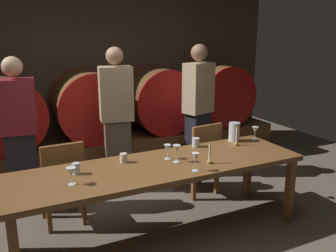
% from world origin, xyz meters
% --- Properties ---
extents(ground_plane, '(8.38, 8.38, 0.00)m').
position_xyz_m(ground_plane, '(0.00, 0.00, 0.00)').
color(ground_plane, brown).
extents(back_wall, '(6.44, 0.24, 2.52)m').
position_xyz_m(back_wall, '(0.00, 2.67, 1.26)').
color(back_wall, '#473A2D').
rests_on(back_wall, ground).
extents(barrel_shelf, '(5.80, 0.90, 0.43)m').
position_xyz_m(barrel_shelf, '(0.00, 2.12, 0.22)').
color(barrel_shelf, brown).
rests_on(barrel_shelf, ground).
extents(wine_barrel_left, '(0.96, 0.77, 0.96)m').
position_xyz_m(wine_barrel_left, '(-1.04, 2.12, 0.91)').
color(wine_barrel_left, '#513319').
rests_on(wine_barrel_left, barrel_shelf).
extents(wine_barrel_center, '(0.96, 0.77, 0.96)m').
position_xyz_m(wine_barrel_center, '(0.02, 2.12, 0.91)').
color(wine_barrel_center, brown).
rests_on(wine_barrel_center, barrel_shelf).
extents(wine_barrel_right, '(0.96, 0.77, 0.96)m').
position_xyz_m(wine_barrel_right, '(1.07, 2.12, 0.91)').
color(wine_barrel_right, '#513319').
rests_on(wine_barrel_right, barrel_shelf).
extents(wine_barrel_far_right, '(0.96, 0.77, 0.96)m').
position_xyz_m(wine_barrel_far_right, '(2.13, 2.12, 0.91)').
color(wine_barrel_far_right, brown).
rests_on(wine_barrel_far_right, barrel_shelf).
extents(dining_table, '(2.73, 0.79, 0.73)m').
position_xyz_m(dining_table, '(0.16, 0.07, 0.66)').
color(dining_table, brown).
rests_on(dining_table, ground).
extents(chair_left, '(0.41, 0.41, 0.88)m').
position_xyz_m(chair_left, '(-0.62, 0.69, 0.49)').
color(chair_left, brown).
rests_on(chair_left, ground).
extents(chair_right, '(0.44, 0.44, 0.88)m').
position_xyz_m(chair_right, '(0.98, 0.70, 0.49)').
color(chair_right, brown).
rests_on(chair_right, ground).
extents(guest_left, '(0.41, 0.29, 1.66)m').
position_xyz_m(guest_left, '(-0.94, 1.22, 0.85)').
color(guest_left, black).
rests_on(guest_left, ground).
extents(guest_center, '(0.42, 0.30, 1.73)m').
position_xyz_m(guest_center, '(0.15, 1.27, 0.89)').
color(guest_center, brown).
rests_on(guest_center, ground).
extents(guest_right, '(0.43, 0.34, 1.75)m').
position_xyz_m(guest_right, '(1.29, 1.31, 0.90)').
color(guest_right, black).
rests_on(guest_right, ground).
extents(candle_left, '(0.05, 0.05, 0.20)m').
position_xyz_m(candle_left, '(0.58, -0.10, 0.78)').
color(candle_left, olive).
rests_on(candle_left, dining_table).
extents(candle_right, '(0.05, 0.05, 0.21)m').
position_xyz_m(candle_right, '(1.12, 0.23, 0.79)').
color(candle_right, olive).
rests_on(candle_right, dining_table).
extents(pitcher, '(0.12, 0.12, 0.21)m').
position_xyz_m(pitcher, '(1.20, 0.37, 0.83)').
color(pitcher, silver).
rests_on(pitcher, dining_table).
extents(wine_glass_far_left, '(0.08, 0.08, 0.14)m').
position_xyz_m(wine_glass_far_left, '(-0.66, -0.02, 0.83)').
color(wine_glass_far_left, silver).
rests_on(wine_glass_far_left, dining_table).
extents(wine_glass_left, '(0.07, 0.07, 0.14)m').
position_xyz_m(wine_glass_left, '(0.28, 0.18, 0.83)').
color(wine_glass_left, white).
rests_on(wine_glass_left, dining_table).
extents(wine_glass_center, '(0.07, 0.07, 0.17)m').
position_xyz_m(wine_glass_center, '(0.32, 0.06, 0.85)').
color(wine_glass_center, silver).
rests_on(wine_glass_center, dining_table).
extents(wine_glass_right, '(0.06, 0.06, 0.16)m').
position_xyz_m(wine_glass_right, '(0.37, -0.20, 0.84)').
color(wine_glass_right, silver).
rests_on(wine_glass_right, dining_table).
extents(wine_glass_far_right, '(0.07, 0.07, 0.15)m').
position_xyz_m(wine_glass_far_right, '(1.44, 0.32, 0.83)').
color(wine_glass_far_right, silver).
rests_on(wine_glass_far_right, dining_table).
extents(cup_left, '(0.07, 0.07, 0.10)m').
position_xyz_m(cup_left, '(-0.58, 0.18, 0.77)').
color(cup_left, silver).
rests_on(cup_left, dining_table).
extents(cup_center, '(0.07, 0.07, 0.09)m').
position_xyz_m(cup_center, '(-0.12, 0.27, 0.77)').
color(cup_center, beige).
rests_on(cup_center, dining_table).
extents(cup_right, '(0.08, 0.08, 0.10)m').
position_xyz_m(cup_right, '(0.71, 0.38, 0.77)').
color(cup_right, silver).
rests_on(cup_right, dining_table).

